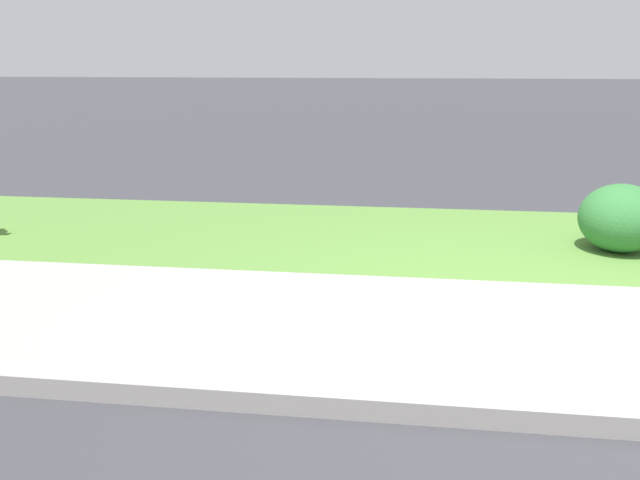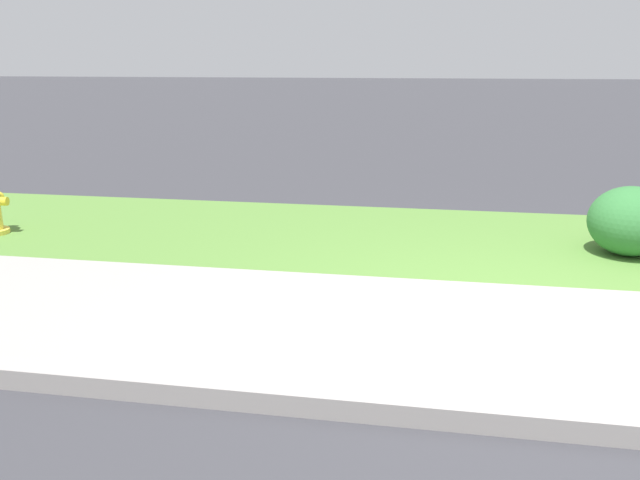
% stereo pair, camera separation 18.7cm
% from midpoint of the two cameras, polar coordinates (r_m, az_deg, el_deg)
% --- Properties ---
extents(ground_plane, '(120.00, 120.00, 0.00)m').
position_cam_midpoint_polar(ground_plane, '(4.33, 20.56, -8.50)').
color(ground_plane, '#38383D').
extents(sidewalk_pavement, '(18.00, 2.00, 0.01)m').
position_cam_midpoint_polar(sidewalk_pavement, '(4.32, 20.57, -8.44)').
color(sidewalk_pavement, '#9E9993').
rests_on(sidewalk_pavement, ground).
extents(grass_verge, '(18.00, 2.56, 0.01)m').
position_cam_midpoint_polar(grass_verge, '(6.44, 17.02, -0.10)').
color(grass_verge, '#568438').
rests_on(grass_verge, ground).
extents(street_curb, '(18.00, 0.16, 0.12)m').
position_cam_midpoint_polar(street_curb, '(3.37, 24.00, -15.11)').
color(street_curb, '#9E9993').
rests_on(street_curb, ground).
extents(shrub_bush_mid_verge, '(0.75, 0.75, 0.63)m').
position_cam_midpoint_polar(shrub_bush_mid_verge, '(6.38, 27.31, 1.54)').
color(shrub_bush_mid_verge, '#337538').
rests_on(shrub_bush_mid_verge, ground).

